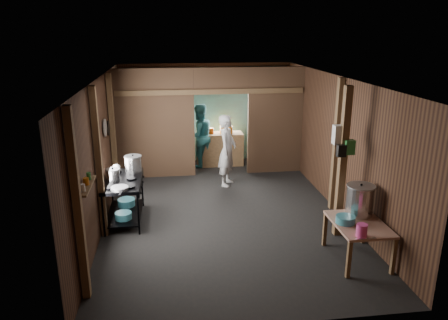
{
  "coord_description": "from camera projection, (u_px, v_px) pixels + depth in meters",
  "views": [
    {
      "loc": [
        -0.99,
        -7.75,
        3.46
      ],
      "look_at": [
        0.0,
        -0.2,
        1.1
      ],
      "focal_mm": 34.12,
      "sensor_mm": 36.0,
      "label": 1
    }
  ],
  "objects": [
    {
      "name": "floor",
      "position": [
        223.0,
        210.0,
        8.49
      ],
      "size": [
        4.5,
        7.0,
        0.0
      ],
      "primitive_type": "cube",
      "color": "black",
      "rests_on": "ground"
    },
    {
      "name": "ceiling",
      "position": [
        223.0,
        78.0,
        7.72
      ],
      "size": [
        4.5,
        7.0,
        0.0
      ],
      "primitive_type": "cube",
      "color": "#4A453F",
      "rests_on": "ground"
    },
    {
      "name": "wall_back",
      "position": [
        206.0,
        113.0,
        11.42
      ],
      "size": [
        4.5,
        0.0,
        2.6
      ],
      "primitive_type": "cube",
      "color": "#442918",
      "rests_on": "ground"
    },
    {
      "name": "wall_front",
      "position": [
        262.0,
        229.0,
        4.79
      ],
      "size": [
        4.5,
        0.0,
        2.6
      ],
      "primitive_type": "cube",
      "color": "#442918",
      "rests_on": "ground"
    },
    {
      "name": "wall_left",
      "position": [
        101.0,
        151.0,
        7.82
      ],
      "size": [
        0.0,
        7.0,
        2.6
      ],
      "primitive_type": "cube",
      "color": "#442918",
      "rests_on": "ground"
    },
    {
      "name": "wall_right",
      "position": [
        336.0,
        143.0,
        8.38
      ],
      "size": [
        0.0,
        7.0,
        2.6
      ],
      "primitive_type": "cube",
      "color": "#442918",
      "rests_on": "ground"
    },
    {
      "name": "partition_left",
      "position": [
        155.0,
        124.0,
        10.02
      ],
      "size": [
        1.85,
        0.1,
        2.6
      ],
      "primitive_type": "cube",
      "color": "brown",
      "rests_on": "floor"
    },
    {
      "name": "partition_right",
      "position": [
        275.0,
        121.0,
        10.38
      ],
      "size": [
        1.35,
        0.1,
        2.6
      ],
      "primitive_type": "cube",
      "color": "brown",
      "rests_on": "floor"
    },
    {
      "name": "partition_header",
      "position": [
        221.0,
        80.0,
        9.92
      ],
      "size": [
        1.3,
        0.1,
        0.6
      ],
      "primitive_type": "cube",
      "color": "brown",
      "rests_on": "wall_back"
    },
    {
      "name": "turquoise_panel",
      "position": [
        206.0,
        115.0,
        11.37
      ],
      "size": [
        4.4,
        0.06,
        2.5
      ],
      "primitive_type": "cube",
      "color": "#5AA498",
      "rests_on": "wall_back"
    },
    {
      "name": "back_counter",
      "position": [
        220.0,
        149.0,
        11.19
      ],
      "size": [
        1.2,
        0.5,
        0.85
      ],
      "primitive_type": "cube",
      "color": "brown",
      "rests_on": "floor"
    },
    {
      "name": "wall_clock",
      "position": [
        216.0,
        90.0,
        11.17
      ],
      "size": [
        0.2,
        0.03,
        0.2
      ],
      "primitive_type": "cylinder",
      "rotation": [
        1.57,
        0.0,
        0.0
      ],
      "color": "silver",
      "rests_on": "wall_back"
    },
    {
      "name": "post_left_a",
      "position": [
        78.0,
        207.0,
        5.37
      ],
      "size": [
        0.1,
        0.12,
        2.6
      ],
      "primitive_type": "cube",
      "color": "brown",
      "rests_on": "floor"
    },
    {
      "name": "post_left_b",
      "position": [
        99.0,
        164.0,
        7.07
      ],
      "size": [
        0.1,
        0.12,
        2.6
      ],
      "primitive_type": "cube",
      "color": "brown",
      "rests_on": "floor"
    },
    {
      "name": "post_left_c",
      "position": [
        113.0,
        135.0,
        8.97
      ],
      "size": [
        0.1,
        0.12,
        2.6
      ],
      "primitive_type": "cube",
      "color": "brown",
      "rests_on": "floor"
    },
    {
      "name": "post_right",
      "position": [
        336.0,
        146.0,
        8.18
      ],
      "size": [
        0.1,
        0.12,
        2.6
      ],
      "primitive_type": "cube",
      "color": "brown",
      "rests_on": "floor"
    },
    {
      "name": "post_free",
      "position": [
        342.0,
        164.0,
        7.1
      ],
      "size": [
        0.12,
        0.12,
        2.6
      ],
      "primitive_type": "cube",
      "color": "brown",
      "rests_on": "floor"
    },
    {
      "name": "cross_beam",
      "position": [
        211.0,
        92.0,
        9.91
      ],
      "size": [
        4.4,
        0.12,
        0.12
      ],
      "primitive_type": "cube",
      "color": "brown",
      "rests_on": "wall_left"
    },
    {
      "name": "pan_lid_big",
      "position": [
        105.0,
        128.0,
        8.1
      ],
      "size": [
        0.03,
        0.34,
        0.34
      ],
      "primitive_type": "cylinder",
      "rotation": [
        0.0,
        1.57,
        0.0
      ],
      "color": "gray",
      "rests_on": "wall_left"
    },
    {
      "name": "pan_lid_small",
      "position": [
        108.0,
        128.0,
        8.51
      ],
      "size": [
        0.03,
        0.3,
        0.3
      ],
      "primitive_type": "cylinder",
      "rotation": [
        0.0,
        1.57,
        0.0
      ],
      "color": "black",
      "rests_on": "wall_left"
    },
    {
      "name": "wall_shelf",
      "position": [
        86.0,
        186.0,
        5.81
      ],
      "size": [
        0.14,
        0.8,
        0.03
      ],
      "primitive_type": "cube",
      "color": "brown",
      "rests_on": "wall_left"
    },
    {
      "name": "jar_white",
      "position": [
        83.0,
        188.0,
        5.56
      ],
      "size": [
        0.07,
        0.07,
        0.1
      ],
      "primitive_type": "cylinder",
      "color": "silver",
      "rests_on": "wall_shelf"
    },
    {
      "name": "jar_yellow",
      "position": [
        86.0,
        181.0,
        5.8
      ],
      "size": [
        0.08,
        0.08,
        0.1
      ],
      "primitive_type": "cylinder",
      "color": "#BB610F",
      "rests_on": "wall_shelf"
    },
    {
      "name": "jar_green",
      "position": [
        89.0,
        176.0,
        6.0
      ],
      "size": [
        0.06,
        0.06,
        0.1
      ],
      "primitive_type": "cylinder",
      "color": "#277732",
      "rests_on": "wall_shelf"
    },
    {
      "name": "bag_white",
      "position": [
        340.0,
        135.0,
        7.03
      ],
      "size": [
        0.22,
        0.15,
        0.32
      ],
      "primitive_type": "cube",
      "color": "silver",
      "rests_on": "post_free"
    },
    {
      "name": "bag_green",
      "position": [
        349.0,
        147.0,
        6.96
      ],
      "size": [
        0.16,
        0.12,
        0.24
      ],
      "primitive_type": "cube",
      "color": "#277732",
      "rests_on": "post_free"
    },
    {
      "name": "bag_black",
      "position": [
        341.0,
        151.0,
        6.94
      ],
      "size": [
        0.14,
        0.1,
        0.2
      ],
      "primitive_type": "cube",
      "color": "black",
      "rests_on": "post_free"
    },
    {
      "name": "gas_range",
      "position": [
        124.0,
        200.0,
        7.91
      ],
      "size": [
        0.71,
        1.38,
        0.81
      ],
      "primitive_type": null,
      "color": "black",
      "rests_on": "floor"
    },
    {
      "name": "prep_table",
      "position": [
        357.0,
        241.0,
        6.59
      ],
      "size": [
        0.76,
        1.04,
        0.62
      ],
      "primitive_type": null,
      "color": "#A27867",
      "rests_on": "floor"
    },
    {
      "name": "stove_pot_large",
      "position": [
        133.0,
        164.0,
        8.18
      ],
      "size": [
        0.42,
        0.42,
        0.34
      ],
      "primitive_type": null,
      "rotation": [
        0.0,
        0.0,
        -0.35
      ],
      "color": "silver",
      "rests_on": "gas_range"
    },
    {
      "name": "stove_pot_med",
      "position": [
        113.0,
        175.0,
        7.76
      ],
      "size": [
        0.33,
        0.33,
        0.22
      ],
      "primitive_type": null,
      "rotation": [
        0.0,
        0.0,
        0.32
      ],
      "color": "silver",
      "rests_on": "gas_range"
    },
    {
      "name": "stove_saucepan",
      "position": [
        116.0,
        168.0,
        8.23
      ],
      "size": [
        0.22,
        0.22,
        0.11
      ],
      "primitive_type": "cylinder",
      "rotation": [
        0.0,
        0.0,
        -0.33
      ],
      "color": "silver",
      "rests_on": "gas_range"
    },
    {
      "name": "frying_pan",
      "position": [
        120.0,
        188.0,
        7.29
      ],
      "size": [
        0.39,
        0.57,
        0.07
      ],
      "primitive_type": null,
      "rotation": [
        0.0,
        0.0,
        -0.19
      ],
      "color": "gray",
      "rests_on": "gas_range"
    },
    {
      "name": "blue_tub_front",
      "position": [
        123.0,
        216.0,
        7.69
      ],
      "size": [
        0.3,
        0.3,
        0.12
      ],
      "primitive_type": "cylinder",
      "color": "teal",
      "rests_on": "gas_range"
    },
    {
      "name": "blue_tub_back",
      "position": [
        126.0,
        202.0,
        8.27
      ],
      "size": [
        0.33,
        0.33,
        0.13
      ],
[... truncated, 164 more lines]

